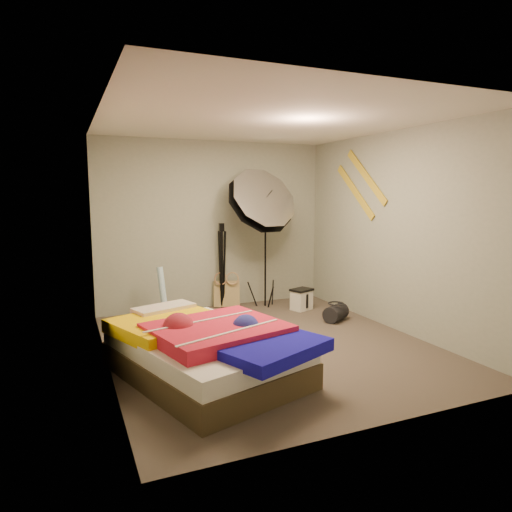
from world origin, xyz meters
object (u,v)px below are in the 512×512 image
photo_umbrella (260,203)px  bed (206,349)px  camera_case (302,300)px  tote_bag (227,294)px  camera_tripod (222,260)px  duffel_bag (336,313)px  wrapping_roll (163,294)px

photo_umbrella → bed: bearing=-124.7°
camera_case → photo_umbrella: (-0.56, 0.28, 1.44)m
tote_bag → camera_tripod: bearing=-140.6°
bed → duffel_bag: bearing=27.6°
tote_bag → bed: size_ratio=0.18×
duffel_bag → bed: (-2.18, -1.14, 0.16)m
wrapping_roll → photo_umbrella: bearing=2.1°
camera_case → duffel_bag: camera_case is taller
wrapping_roll → bed: (-0.02, -2.09, -0.10)m
tote_bag → duffel_bag: (1.10, -1.36, -0.09)m
duffel_bag → bed: bearing=176.6°
wrapping_roll → camera_tripod: 1.11m
wrapping_roll → photo_umbrella: (1.46, 0.05, 1.21)m
tote_bag → wrapping_roll: bearing=-141.1°
tote_bag → camera_case: 1.15m
duffel_bag → camera_tripod: camera_tripod is taller
camera_case → photo_umbrella: 1.57m
duffel_bag → tote_bag: bearing=98.0°
bed → tote_bag: bearing=66.5°
camera_case → duffel_bag: bearing=-100.3°
wrapping_roll → duffel_bag: (2.15, -0.95, -0.26)m
wrapping_roll → bed: 2.09m
wrapping_roll → camera_tripod: (0.98, 0.37, 0.37)m
wrapping_roll → tote_bag: bearing=21.0°
tote_bag → duffel_bag: tote_bag is taller
tote_bag → duffel_bag: size_ratio=1.08×
wrapping_roll → photo_umbrella: size_ratio=0.33×
camera_case → camera_tripod: size_ratio=0.23×
photo_umbrella → duffel_bag: bearing=-55.3°
wrapping_roll → camera_case: size_ratio=2.53×
tote_bag → bed: (-1.08, -2.49, 0.07)m
camera_case → camera_tripod: (-1.04, 0.60, 0.59)m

